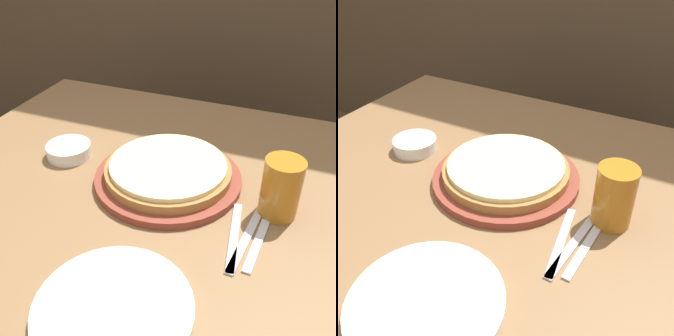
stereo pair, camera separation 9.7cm
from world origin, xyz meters
TOP-DOWN VIEW (x-y plane):
  - dining_table at (0.00, 0.00)m, footprint 1.24×1.08m
  - pizza_on_board at (0.03, 0.04)m, footprint 0.37×0.37m
  - beer_glass at (0.30, 0.02)m, footprint 0.09×0.09m
  - dinner_plate at (0.09, -0.35)m, footprint 0.28×0.28m
  - side_bowl at (-0.27, 0.05)m, footprint 0.12×0.12m
  - fork at (0.23, -0.10)m, footprint 0.05×0.21m
  - dinner_knife at (0.26, -0.10)m, footprint 0.04×0.21m
  - spoon at (0.28, -0.10)m, footprint 0.03×0.18m

SIDE VIEW (x-z plane):
  - dining_table at x=0.00m, z-range 0.00..0.70m
  - fork at x=0.23m, z-range 0.70..0.71m
  - dinner_knife at x=0.26m, z-range 0.70..0.71m
  - spoon at x=0.28m, z-range 0.70..0.71m
  - dinner_plate at x=0.09m, z-range 0.70..0.72m
  - side_bowl at x=-0.27m, z-range 0.70..0.74m
  - pizza_on_board at x=0.03m, z-range 0.70..0.76m
  - beer_glass at x=0.30m, z-range 0.71..0.85m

